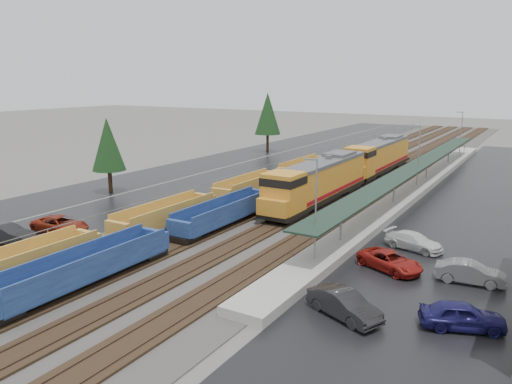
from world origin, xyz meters
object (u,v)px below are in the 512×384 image
(well_string_yellow, at_px, (166,217))
(parked_car_east_d, at_px, (462,316))
(parked_car_east_a, at_px, (344,304))
(parked_car_east_c, at_px, (414,241))
(locomotive_lead, at_px, (317,182))
(parked_car_east_b, at_px, (390,261))
(parked_car_east_e, at_px, (470,273))
(parked_car_west_b, at_px, (7,234))
(parked_car_west_c, at_px, (60,225))
(well_string_blue, at_px, (269,197))
(locomotive_trail, at_px, (378,156))

(well_string_yellow, bearing_deg, parked_car_east_d, -12.65)
(parked_car_east_a, height_order, parked_car_east_c, parked_car_east_a)
(locomotive_lead, xyz_separation_m, parked_car_east_b, (12.33, -14.65, -1.93))
(parked_car_east_c, xyz_separation_m, parked_car_east_e, (4.93, -4.94, 0.05))
(parked_car_west_b, distance_m, parked_car_west_c, 4.44)
(parked_car_east_b, relative_size, parked_car_east_d, 1.08)
(parked_car_west_c, distance_m, parked_car_east_a, 27.63)
(parked_car_east_d, xyz_separation_m, parked_car_east_e, (-0.60, 6.96, -0.03))
(parked_car_west_b, relative_size, parked_car_west_c, 0.92)
(locomotive_lead, xyz_separation_m, well_string_blue, (-4.00, -3.40, -1.49))
(locomotive_lead, distance_m, parked_car_east_b, 19.25)
(parked_car_east_c, bearing_deg, locomotive_trail, 36.42)
(locomotive_trail, height_order, parked_car_east_e, locomotive_trail)
(well_string_yellow, height_order, parked_car_west_c, well_string_yellow)
(locomotive_lead, xyz_separation_m, parked_car_east_d, (18.22, -21.19, -1.84))
(well_string_blue, bearing_deg, parked_car_east_e, -26.63)
(parked_car_west_b, distance_m, parked_car_east_b, 30.87)
(parked_car_east_b, distance_m, parked_car_east_d, 8.80)
(locomotive_trail, relative_size, well_string_yellow, 0.31)
(locomotive_lead, relative_size, parked_car_east_e, 4.88)
(locomotive_trail, xyz_separation_m, well_string_yellow, (-8.00, -36.31, -1.49))
(locomotive_lead, bearing_deg, parked_car_east_e, -38.94)
(locomotive_trail, xyz_separation_m, parked_car_east_e, (17.61, -35.23, -1.87))
(parked_car_east_a, distance_m, parked_car_east_e, 10.48)
(locomotive_lead, xyz_separation_m, parked_car_east_e, (17.61, -14.23, -1.87))
(locomotive_trail, distance_m, parked_car_west_c, 44.72)
(parked_car_east_b, bearing_deg, parked_car_east_c, 19.83)
(parked_car_west_c, bearing_deg, locomotive_trail, -25.62)
(parked_car_east_a, bearing_deg, parked_car_east_b, 22.50)
(parked_car_east_d, bearing_deg, locomotive_lead, 19.79)
(parked_car_east_c, bearing_deg, locomotive_lead, 67.46)
(well_string_yellow, bearing_deg, parked_car_east_b, 1.84)
(locomotive_lead, relative_size, well_string_yellow, 0.31)
(parked_car_east_a, height_order, parked_car_east_d, parked_car_east_a)
(well_string_yellow, xyz_separation_m, parked_car_east_b, (20.33, 0.65, -0.44))
(parked_car_east_e, bearing_deg, parked_car_east_b, 88.33)
(locomotive_trail, bearing_deg, parked_car_east_d, -66.65)
(well_string_yellow, relative_size, parked_car_east_b, 14.51)
(locomotive_lead, xyz_separation_m, parked_car_west_b, (-16.68, -25.19, -1.80))
(parked_car_east_b, bearing_deg, locomotive_trail, 42.65)
(locomotive_trail, bearing_deg, parked_car_east_a, -74.59)
(locomotive_trail, distance_m, well_string_yellow, 37.21)
(parked_car_east_c, bearing_deg, parked_car_east_e, -121.30)
(locomotive_trail, distance_m, parked_car_east_c, 32.90)
(parked_car_east_b, distance_m, parked_car_east_e, 5.30)
(well_string_yellow, distance_m, parked_car_east_b, 20.35)
(parked_car_east_c, distance_m, parked_car_east_d, 13.12)
(locomotive_trail, height_order, parked_car_west_b, locomotive_trail)
(parked_car_east_b, bearing_deg, parked_car_west_c, 126.39)
(locomotive_lead, height_order, parked_car_west_b, locomotive_lead)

